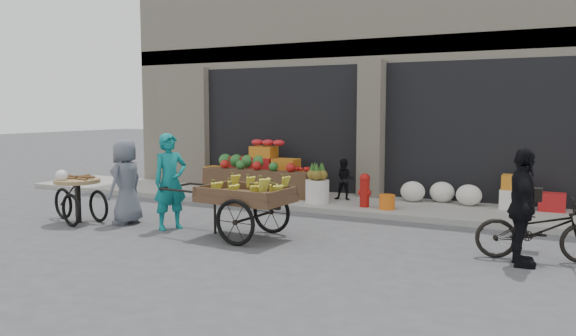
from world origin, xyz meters
The scene contains 15 objects.
ground centered at (0.00, 0.00, 0.00)m, with size 80.00×80.00×0.00m, color #424244.
sidewalk centered at (0.00, 4.10, 0.06)m, with size 18.00×2.20×0.12m, color gray.
building centered at (0.00, 8.03, 3.37)m, with size 14.00×6.45×7.00m.
fruit_display centered at (-2.48, 4.38, 0.67)m, with size 3.10×1.12×1.24m.
pineapple_bin centered at (-0.75, 3.60, 0.37)m, with size 0.52×0.52×0.50m, color silver.
fire_hydrant centered at (0.35, 3.55, 0.50)m, with size 0.22×0.22×0.71m.
orange_bucket centered at (0.85, 3.50, 0.27)m, with size 0.32×0.32×0.30m, color orange.
right_bay_goods centered at (2.61, 4.70, 0.41)m, with size 3.35×0.60×0.70m.
seated_person centered at (-0.35, 4.20, 0.58)m, with size 0.45×0.35×0.93m, color black.
banana_cart centered at (-0.72, 0.43, 0.77)m, with size 2.61×1.22×1.06m.
vendor_woman centered at (-2.24, 0.43, 0.87)m, with size 0.63×0.41×1.73m, color #0F7476.
tricycle_cart centered at (-4.20, 0.10, 0.57)m, with size 1.46×1.01×0.95m.
vendor_grey centered at (-3.30, 0.44, 0.80)m, with size 0.78×0.51×1.60m, color slate.
bicycle centered at (3.79, 1.09, 0.45)m, with size 0.60×1.72×0.90m, color black.
cyclist centered at (3.59, 0.69, 0.82)m, with size 0.96×0.40×1.64m, color black.
Camera 1 is at (4.12, -7.53, 2.16)m, focal length 35.00 mm.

